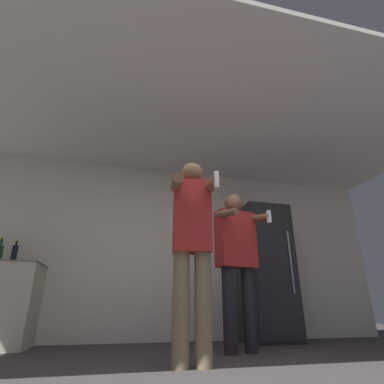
{
  "coord_description": "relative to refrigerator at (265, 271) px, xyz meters",
  "views": [
    {
      "loc": [
        -0.72,
        -1.68,
        0.43
      ],
      "look_at": [
        -0.08,
        0.86,
        1.45
      ],
      "focal_mm": 28.0,
      "sensor_mm": 36.0,
      "label": 1
    }
  ],
  "objects": [
    {
      "name": "refrigerator",
      "position": [
        0.0,
        0.0,
        0.0
      ],
      "size": [
        0.67,
        0.74,
        1.88
      ],
      "color": "#262628",
      "rests_on": "ground_plane"
    },
    {
      "name": "wall_back",
      "position": [
        -1.4,
        0.39,
        0.33
      ],
      "size": [
        7.0,
        0.06,
        2.55
      ],
      "color": "beige",
      "rests_on": "ground_plane"
    },
    {
      "name": "person_woman_foreground",
      "position": [
        -1.49,
        -1.58,
        0.04
      ],
      "size": [
        0.45,
        0.52,
        1.75
      ],
      "color": "#75664C",
      "rests_on": "ground_plane"
    },
    {
      "name": "bottle_green_wine",
      "position": [
        -3.37,
        0.09,
        0.12
      ],
      "size": [
        0.07,
        0.07,
        0.3
      ],
      "color": "black",
      "rests_on": "counter"
    },
    {
      "name": "ceiling_slab",
      "position": [
        -1.4,
        -1.04,
        1.63
      ],
      "size": [
        7.0,
        3.3,
        0.05
      ],
      "color": "silver",
      "rests_on": "wall_back"
    },
    {
      "name": "person_man_side",
      "position": [
        -0.81,
        -0.93,
        0.06
      ],
      "size": [
        0.57,
        0.55,
        1.72
      ],
      "color": "black",
      "rests_on": "ground_plane"
    }
  ]
}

